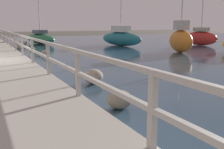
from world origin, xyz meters
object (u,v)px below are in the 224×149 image
Objects in this scene: sailboat_red at (201,38)px; sailboat_green at (40,38)px; sailboat_orange at (181,39)px; sailboat_teal at (121,38)px.

sailboat_green is (-13.16, 8.77, -0.16)m from sailboat_red.
sailboat_red is at bearing -48.12° from sailboat_green.
sailboat_teal is at bearing 114.38° from sailboat_orange.
sailboat_teal reaches higher than sailboat_green.
sailboat_red is at bearing -35.02° from sailboat_teal.
sailboat_green reaches higher than sailboat_orange.
sailboat_orange is 0.86× the size of sailboat_teal.
sailboat_red is 0.77× the size of sailboat_teal.
sailboat_green is at bearing 123.42° from sailboat_teal.
sailboat_red is 0.84× the size of sailboat_green.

